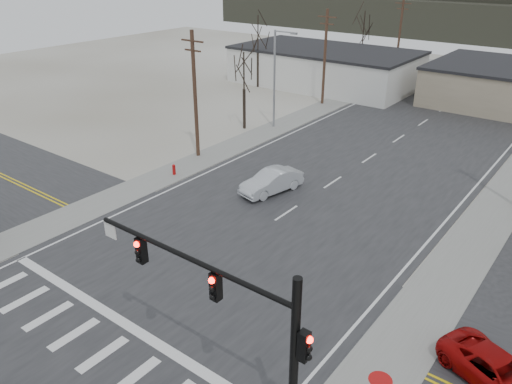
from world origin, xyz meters
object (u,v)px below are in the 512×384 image
sedan_crossing (272,181)px  car_far_b (487,67)px  car_parked_red (499,372)px  fire_hydrant (174,169)px  traffic_signal_mast (243,324)px

sedan_crossing → car_far_b: sedan_crossing is taller
sedan_crossing → car_parked_red: 19.15m
fire_hydrant → car_parked_red: size_ratio=0.19×
car_far_b → car_parked_red: size_ratio=0.93×
traffic_signal_mast → fire_hydrant: traffic_signal_mast is taller
traffic_signal_mast → sedan_crossing: size_ratio=1.89×
car_far_b → car_parked_red: (15.90, -59.09, -0.10)m
sedan_crossing → traffic_signal_mast: bearing=-43.8°
traffic_signal_mast → car_far_b: traffic_signal_mast is taller
fire_hydrant → car_far_b: (8.68, 52.26, 0.33)m
fire_hydrant → car_far_b: car_far_b is taller
car_far_b → sedan_crossing: bearing=-91.1°
fire_hydrant → car_parked_red: car_parked_red is taller
car_far_b → car_parked_red: 61.19m
traffic_signal_mast → car_parked_red: traffic_signal_mast is taller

